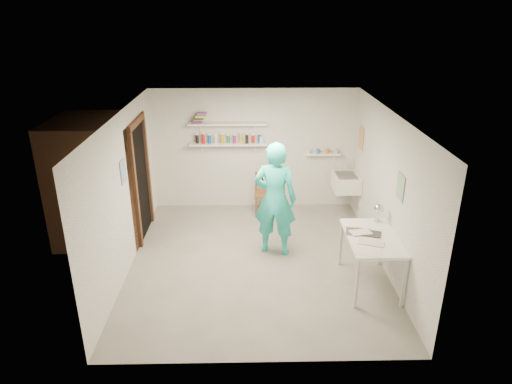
{
  "coord_description": "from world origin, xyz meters",
  "views": [
    {
      "loc": [
        -0.14,
        -6.39,
        3.84
      ],
      "look_at": [
        0.0,
        0.4,
        1.05
      ],
      "focal_mm": 32.0,
      "sensor_mm": 36.0,
      "label": 1
    }
  ],
  "objects_px": {
    "wooden_chair": "(265,194)",
    "desk_lamp": "(379,208)",
    "work_table": "(370,261)",
    "belfast_sink": "(346,182)",
    "man": "(275,199)",
    "wall_clock": "(271,176)"
  },
  "relations": [
    {
      "from": "wall_clock",
      "to": "wooden_chair",
      "type": "relative_size",
      "value": 0.4
    },
    {
      "from": "wooden_chair",
      "to": "work_table",
      "type": "bearing_deg",
      "value": -59.11
    },
    {
      "from": "belfast_sink",
      "to": "desk_lamp",
      "type": "distance_m",
      "value": 1.93
    },
    {
      "from": "belfast_sink",
      "to": "man",
      "type": "relative_size",
      "value": 0.31
    },
    {
      "from": "work_table",
      "to": "desk_lamp",
      "type": "height_order",
      "value": "desk_lamp"
    },
    {
      "from": "wooden_chair",
      "to": "wall_clock",
      "type": "bearing_deg",
      "value": -86.5
    },
    {
      "from": "work_table",
      "to": "man",
      "type": "bearing_deg",
      "value": 143.02
    },
    {
      "from": "man",
      "to": "work_table",
      "type": "relative_size",
      "value": 1.6
    },
    {
      "from": "work_table",
      "to": "wooden_chair",
      "type": "bearing_deg",
      "value": 119.77
    },
    {
      "from": "belfast_sink",
      "to": "desk_lamp",
      "type": "bearing_deg",
      "value": -87.39
    },
    {
      "from": "man",
      "to": "wooden_chair",
      "type": "bearing_deg",
      "value": -72.84
    },
    {
      "from": "man",
      "to": "wall_clock",
      "type": "distance_m",
      "value": 0.39
    },
    {
      "from": "wall_clock",
      "to": "desk_lamp",
      "type": "bearing_deg",
      "value": -11.92
    },
    {
      "from": "belfast_sink",
      "to": "wall_clock",
      "type": "height_order",
      "value": "wall_clock"
    },
    {
      "from": "belfast_sink",
      "to": "wall_clock",
      "type": "distance_m",
      "value": 1.98
    },
    {
      "from": "desk_lamp",
      "to": "work_table",
      "type": "bearing_deg",
      "value": -112.42
    },
    {
      "from": "man",
      "to": "desk_lamp",
      "type": "bearing_deg",
      "value": 174.18
    },
    {
      "from": "wooden_chair",
      "to": "work_table",
      "type": "height_order",
      "value": "wooden_chair"
    },
    {
      "from": "work_table",
      "to": "belfast_sink",
      "type": "bearing_deg",
      "value": 87.36
    },
    {
      "from": "wooden_chair",
      "to": "belfast_sink",
      "type": "bearing_deg",
      "value": -3.87
    },
    {
      "from": "wooden_chair",
      "to": "desk_lamp",
      "type": "distance_m",
      "value": 2.68
    },
    {
      "from": "belfast_sink",
      "to": "wooden_chair",
      "type": "relative_size",
      "value": 0.71
    }
  ]
}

